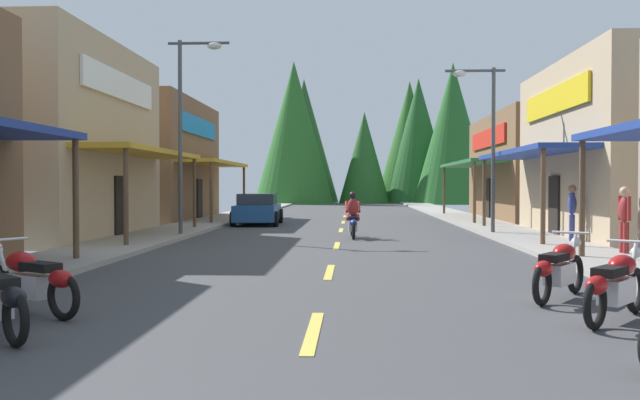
{
  "coord_description": "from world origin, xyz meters",
  "views": [
    {
      "loc": [
        0.49,
        0.09,
        1.79
      ],
      "look_at": [
        -1.03,
        30.99,
        1.11
      ],
      "focal_mm": 38.31,
      "sensor_mm": 36.0,
      "label": 1
    }
  ],
  "objects_px": {
    "streetlamp_left": "(189,111)",
    "motorcycle_parked_right_2": "(616,284)",
    "streetlamp_right": "(484,126)",
    "rider_cruising_lead": "(353,219)",
    "motorcycle_parked_right_3": "(559,268)",
    "pedestrian_browsing": "(624,216)",
    "parked_car_curbside": "(258,209)",
    "motorcycle_parked_left_2": "(31,280)",
    "pedestrian_by_shop": "(572,210)"
  },
  "relations": [
    {
      "from": "streetlamp_left",
      "to": "pedestrian_by_shop",
      "type": "bearing_deg",
      "value": -10.59
    },
    {
      "from": "motorcycle_parked_right_2",
      "to": "motorcycle_parked_left_2",
      "type": "distance_m",
      "value": 7.87
    },
    {
      "from": "pedestrian_by_shop",
      "to": "pedestrian_browsing",
      "type": "distance_m",
      "value": 3.77
    },
    {
      "from": "motorcycle_parked_right_2",
      "to": "streetlamp_left",
      "type": "bearing_deg",
      "value": 72.38
    },
    {
      "from": "streetlamp_left",
      "to": "parked_car_curbside",
      "type": "relative_size",
      "value": 1.54
    },
    {
      "from": "streetlamp_right",
      "to": "motorcycle_parked_right_2",
      "type": "bearing_deg",
      "value": -94.41
    },
    {
      "from": "streetlamp_left",
      "to": "motorcycle_parked_right_3",
      "type": "bearing_deg",
      "value": -54.36
    },
    {
      "from": "motorcycle_parked_right_3",
      "to": "pedestrian_browsing",
      "type": "relative_size",
      "value": 1.03
    },
    {
      "from": "motorcycle_parked_right_2",
      "to": "motorcycle_parked_right_3",
      "type": "xyz_separation_m",
      "value": [
        -0.23,
        1.7,
        0.0
      ]
    },
    {
      "from": "rider_cruising_lead",
      "to": "pedestrian_browsing",
      "type": "bearing_deg",
      "value": -133.54
    },
    {
      "from": "streetlamp_left",
      "to": "parked_car_curbside",
      "type": "height_order",
      "value": "streetlamp_left"
    },
    {
      "from": "motorcycle_parked_right_3",
      "to": "pedestrian_browsing",
      "type": "xyz_separation_m",
      "value": [
        3.43,
        6.27,
        0.53
      ]
    },
    {
      "from": "rider_cruising_lead",
      "to": "pedestrian_browsing",
      "type": "relative_size",
      "value": 1.22
    },
    {
      "from": "streetlamp_left",
      "to": "streetlamp_right",
      "type": "distance_m",
      "value": 10.34
    },
    {
      "from": "motorcycle_parked_left_2",
      "to": "motorcycle_parked_right_3",
      "type": "bearing_deg",
      "value": -137.03
    },
    {
      "from": "streetlamp_right",
      "to": "motorcycle_parked_right_2",
      "type": "height_order",
      "value": "streetlamp_right"
    },
    {
      "from": "streetlamp_left",
      "to": "parked_car_curbside",
      "type": "xyz_separation_m",
      "value": [
        1.3,
        7.49,
        -3.64
      ]
    },
    {
      "from": "pedestrian_by_shop",
      "to": "parked_car_curbside",
      "type": "relative_size",
      "value": 0.41
    },
    {
      "from": "motorcycle_parked_right_3",
      "to": "streetlamp_left",
      "type": "bearing_deg",
      "value": 71.15
    },
    {
      "from": "streetlamp_right",
      "to": "rider_cruising_lead",
      "type": "relative_size",
      "value": 2.77
    },
    {
      "from": "motorcycle_parked_right_2",
      "to": "parked_car_curbside",
      "type": "relative_size",
      "value": 0.39
    },
    {
      "from": "streetlamp_left",
      "to": "motorcycle_parked_right_2",
      "type": "distance_m",
      "value": 17.12
    },
    {
      "from": "streetlamp_right",
      "to": "motorcycle_parked_right_2",
      "type": "xyz_separation_m",
      "value": [
        -1.18,
        -15.35,
        -3.4
      ]
    },
    {
      "from": "pedestrian_by_shop",
      "to": "pedestrian_browsing",
      "type": "height_order",
      "value": "pedestrian_by_shop"
    },
    {
      "from": "motorcycle_parked_right_3",
      "to": "pedestrian_by_shop",
      "type": "distance_m",
      "value": 10.6
    },
    {
      "from": "streetlamp_right",
      "to": "parked_car_curbside",
      "type": "distance_m",
      "value": 11.31
    },
    {
      "from": "motorcycle_parked_left_2",
      "to": "pedestrian_browsing",
      "type": "distance_m",
      "value": 13.61
    },
    {
      "from": "streetlamp_left",
      "to": "streetlamp_right",
      "type": "relative_size",
      "value": 1.13
    },
    {
      "from": "motorcycle_parked_right_3",
      "to": "parked_car_curbside",
      "type": "height_order",
      "value": "parked_car_curbside"
    },
    {
      "from": "parked_car_curbside",
      "to": "motorcycle_parked_left_2",
      "type": "bearing_deg",
      "value": 177.6
    },
    {
      "from": "streetlamp_right",
      "to": "rider_cruising_lead",
      "type": "xyz_separation_m",
      "value": [
        -4.64,
        -1.48,
        -3.23
      ]
    },
    {
      "from": "parked_car_curbside",
      "to": "streetlamp_right",
      "type": "bearing_deg",
      "value": -126.58
    },
    {
      "from": "streetlamp_right",
      "to": "rider_cruising_lead",
      "type": "height_order",
      "value": "streetlamp_right"
    },
    {
      "from": "motorcycle_parked_right_3",
      "to": "pedestrian_browsing",
      "type": "height_order",
      "value": "pedestrian_browsing"
    },
    {
      "from": "motorcycle_parked_right_3",
      "to": "pedestrian_by_shop",
      "type": "bearing_deg",
      "value": 17.01
    },
    {
      "from": "motorcycle_parked_left_2",
      "to": "rider_cruising_lead",
      "type": "xyz_separation_m",
      "value": [
        4.42,
        13.81,
        0.17
      ]
    },
    {
      "from": "motorcycle_parked_right_3",
      "to": "motorcycle_parked_right_2",
      "type": "bearing_deg",
      "value": -136.79
    },
    {
      "from": "motorcycle_parked_left_2",
      "to": "rider_cruising_lead",
      "type": "relative_size",
      "value": 0.88
    },
    {
      "from": "motorcycle_parked_right_3",
      "to": "pedestrian_browsing",
      "type": "bearing_deg",
      "value": 6.81
    },
    {
      "from": "motorcycle_parked_right_3",
      "to": "rider_cruising_lead",
      "type": "relative_size",
      "value": 0.84
    },
    {
      "from": "streetlamp_right",
      "to": "pedestrian_browsing",
      "type": "bearing_deg",
      "value": -74.72
    },
    {
      "from": "streetlamp_right",
      "to": "motorcycle_parked_right_2",
      "type": "distance_m",
      "value": 15.77
    },
    {
      "from": "pedestrian_browsing",
      "to": "parked_car_curbside",
      "type": "xyz_separation_m",
      "value": [
        -10.96,
        13.53,
        -0.34
      ]
    },
    {
      "from": "streetlamp_left",
      "to": "rider_cruising_lead",
      "type": "xyz_separation_m",
      "value": [
        5.6,
        -0.14,
        -3.67
      ]
    },
    {
      "from": "streetlamp_left",
      "to": "motorcycle_parked_right_2",
      "type": "xyz_separation_m",
      "value": [
        9.06,
        -14.01,
        -3.84
      ]
    },
    {
      "from": "motorcycle_parked_right_2",
      "to": "pedestrian_browsing",
      "type": "relative_size",
      "value": 0.98
    },
    {
      "from": "streetlamp_right",
      "to": "motorcycle_parked_right_2",
      "type": "relative_size",
      "value": 3.46
    },
    {
      "from": "streetlamp_left",
      "to": "motorcycle_parked_right_3",
      "type": "xyz_separation_m",
      "value": [
        8.83,
        -12.31,
        -3.84
      ]
    },
    {
      "from": "motorcycle_parked_left_2",
      "to": "streetlamp_right",
      "type": "bearing_deg",
      "value": -89.7
    },
    {
      "from": "motorcycle_parked_right_2",
      "to": "rider_cruising_lead",
      "type": "distance_m",
      "value": 14.3
    }
  ]
}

